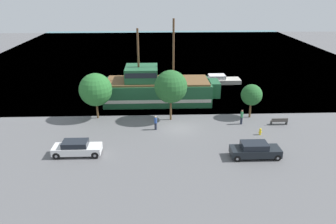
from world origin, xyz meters
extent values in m
plane|color=#5B5B5E|center=(0.00, 0.00, 0.00)|extent=(160.00, 160.00, 0.00)
plane|color=teal|center=(0.00, 44.00, 0.00)|extent=(80.00, 80.00, 0.00)
cube|color=#1E5633|center=(-2.37, 9.06, 1.48)|extent=(14.56, 5.69, 2.96)
cube|color=silver|center=(-2.37, 9.06, 1.04)|extent=(14.26, 5.77, 0.45)
cube|color=#1E5633|center=(5.51, 9.06, 1.92)|extent=(1.40, 3.13, 2.07)
cube|color=brown|center=(-2.37, 9.06, 3.09)|extent=(13.97, 5.23, 0.25)
cube|color=#1E5633|center=(-4.55, 9.06, 4.15)|extent=(4.37, 4.55, 1.88)
cube|color=black|center=(-4.55, 9.06, 4.43)|extent=(4.15, 4.61, 0.68)
cylinder|color=#4C331E|center=(-0.19, 9.06, 7.32)|extent=(0.28, 0.28, 8.22)
cylinder|color=#4C331E|center=(-4.92, 9.06, 6.70)|extent=(0.28, 0.28, 6.99)
cube|color=#B7B2A8|center=(8.13, 18.21, 0.35)|extent=(6.83, 2.58, 0.70)
cube|color=silver|center=(7.62, 18.21, 1.05)|extent=(2.73, 2.01, 0.69)
cube|color=black|center=(8.44, 18.21, 1.05)|extent=(0.12, 1.81, 0.55)
cube|color=black|center=(6.84, -7.15, 0.61)|extent=(4.73, 1.76, 0.74)
cube|color=black|center=(6.70, -7.15, 1.26)|extent=(2.46, 1.59, 0.55)
cylinder|color=black|center=(8.76, -7.94, 0.32)|extent=(0.64, 0.22, 0.64)
cylinder|color=gray|center=(8.76, -7.94, 0.32)|extent=(0.24, 0.25, 0.24)
cylinder|color=black|center=(8.76, -6.36, 0.32)|extent=(0.64, 0.22, 0.64)
cylinder|color=gray|center=(8.76, -6.36, 0.32)|extent=(0.24, 0.25, 0.24)
cylinder|color=black|center=(4.92, -7.94, 0.32)|extent=(0.64, 0.22, 0.64)
cylinder|color=gray|center=(4.92, -7.94, 0.32)|extent=(0.24, 0.25, 0.24)
cylinder|color=black|center=(4.92, -6.36, 0.32)|extent=(0.64, 0.22, 0.64)
cylinder|color=gray|center=(4.92, -6.36, 0.32)|extent=(0.24, 0.25, 0.24)
cube|color=white|center=(-10.32, -6.08, 0.62)|extent=(4.62, 1.73, 0.71)
cube|color=black|center=(-10.45, -6.08, 1.23)|extent=(2.40, 1.56, 0.52)
cylinder|color=black|center=(-8.49, -6.86, 0.35)|extent=(0.70, 0.22, 0.70)
cylinder|color=gray|center=(-8.49, -6.86, 0.35)|extent=(0.27, 0.25, 0.27)
cylinder|color=black|center=(-8.49, -5.31, 0.35)|extent=(0.70, 0.22, 0.70)
cylinder|color=gray|center=(-8.49, -5.31, 0.35)|extent=(0.27, 0.25, 0.27)
cylinder|color=black|center=(-12.14, -6.86, 0.35)|extent=(0.70, 0.22, 0.70)
cylinder|color=gray|center=(-12.14, -6.86, 0.35)|extent=(0.27, 0.25, 0.27)
cylinder|color=black|center=(-12.14, -5.31, 0.35)|extent=(0.70, 0.22, 0.70)
cylinder|color=gray|center=(-12.14, -5.31, 0.35)|extent=(0.27, 0.25, 0.27)
cylinder|color=yellow|center=(8.86, -2.20, 0.28)|extent=(0.22, 0.22, 0.56)
sphere|color=yellow|center=(8.86, -2.20, 0.64)|extent=(0.25, 0.25, 0.25)
cylinder|color=yellow|center=(8.70, -2.20, 0.31)|extent=(0.10, 0.09, 0.09)
cylinder|color=yellow|center=(9.02, -2.20, 0.31)|extent=(0.10, 0.09, 0.09)
cube|color=#4C4742|center=(11.93, 0.53, 0.42)|extent=(1.95, 0.45, 0.05)
cube|color=#4C4742|center=(11.93, 0.34, 0.65)|extent=(1.95, 0.06, 0.40)
cube|color=#2D2D2D|center=(11.01, 0.53, 0.20)|extent=(0.12, 0.36, 0.40)
cube|color=#2D2D2D|center=(12.85, 0.53, 0.20)|extent=(0.12, 0.36, 0.40)
cylinder|color=#232838|center=(7.49, 0.81, 0.44)|extent=(0.27, 0.27, 0.88)
cylinder|color=#337F4C|center=(7.49, 0.81, 1.22)|extent=(0.32, 0.32, 0.68)
sphere|color=#8C664C|center=(7.49, 0.81, 1.68)|extent=(0.24, 0.24, 0.24)
cylinder|color=#232838|center=(-2.69, -0.39, 0.41)|extent=(0.27, 0.27, 0.82)
cylinder|color=#2D4C93|center=(-2.69, -0.39, 1.14)|extent=(0.32, 0.32, 0.63)
sphere|color=beige|center=(-2.69, -0.39, 1.56)|extent=(0.22, 0.22, 0.22)
cylinder|color=brown|center=(-9.88, 3.36, 1.00)|extent=(0.24, 0.24, 2.00)
sphere|color=#286B2D|center=(-9.88, 3.36, 3.69)|extent=(3.99, 3.99, 3.99)
cylinder|color=brown|center=(-0.83, 2.52, 1.28)|extent=(0.24, 0.24, 2.55)
sphere|color=#235B28|center=(-0.83, 2.52, 4.22)|extent=(3.93, 3.93, 3.93)
cylinder|color=brown|center=(9.08, 2.94, 0.91)|extent=(0.24, 0.24, 1.83)
sphere|color=#235B28|center=(9.08, 2.94, 2.93)|extent=(2.60, 2.60, 2.60)
camera|label=1|loc=(-2.56, -34.62, 15.59)|focal=35.00mm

